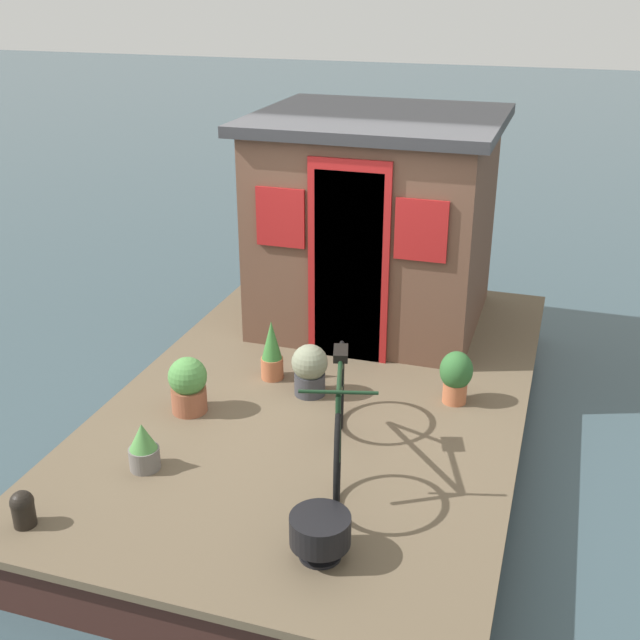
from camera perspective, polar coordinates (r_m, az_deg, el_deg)
name	(u,v)px	position (r m, az deg, el deg)	size (l,w,h in m)	color
ground_plane	(327,434)	(6.94, 0.51, -8.11)	(60.00, 60.00, 0.00)	#384C54
houseboat_deck	(327,411)	(6.82, 0.52, -6.49)	(5.30, 3.25, 0.45)	brown
houseboat_cabin	(375,220)	(7.70, 3.97, 7.11)	(2.06, 2.25, 2.01)	brown
bicycle	(340,415)	(5.57, 1.40, -6.81)	(1.65, 0.59, 0.81)	black
potted_plant_geranium	(188,385)	(6.35, -9.39, -4.57)	(0.31, 0.31, 0.46)	#935138
potted_plant_succulent	(456,375)	(6.48, 9.67, -3.92)	(0.27, 0.27, 0.44)	#B2603D
potted_plant_sage	(272,351)	(6.77, -3.46, -2.25)	(0.19, 0.19, 0.53)	#B2603D
potted_plant_basil	(143,447)	(5.74, -12.49, -8.86)	(0.22, 0.22, 0.35)	slate
potted_plant_ivy	(310,369)	(6.51, -0.74, -3.52)	(0.30, 0.30, 0.44)	#38383D
charcoal_grill	(320,531)	(4.85, 0.01, -14.82)	(0.37, 0.37, 0.28)	black
mooring_bollard	(23,508)	(5.44, -20.44, -12.45)	(0.15, 0.15, 0.25)	black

